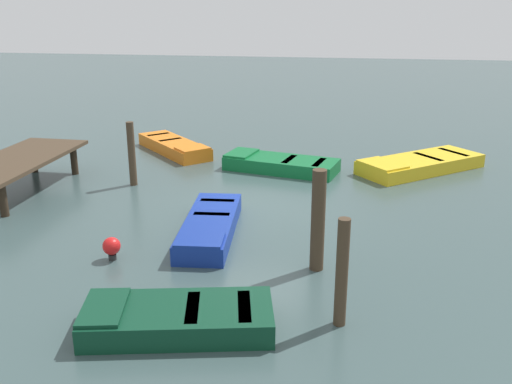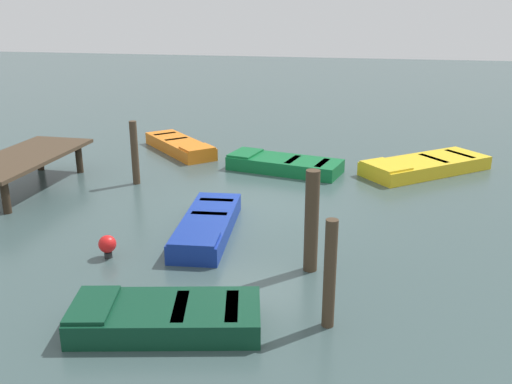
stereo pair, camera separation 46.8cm
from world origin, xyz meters
The scene contains 11 objects.
ground_plane centered at (0.00, 0.00, 0.00)m, with size 80.00×80.00×0.00m, color #384C4C.
dock_segment centered at (0.03, 6.51, 0.83)m, with size 4.51×1.97×0.95m.
rowboat_blue centered at (-2.11, 0.69, 0.22)m, with size 3.45×1.33×0.46m.
rowboat_yellow centered at (3.89, -4.44, 0.22)m, with size 3.72×4.05×0.46m.
rowboat_orange centered at (4.78, 3.64, 0.22)m, with size 3.30×3.21×0.46m.
rowboat_dark_green centered at (-5.94, 0.27, 0.22)m, with size 1.86×3.17×0.46m.
rowboat_green centered at (3.19, -0.23, 0.22)m, with size 2.03×3.61×0.46m.
mooring_piling_far_right centered at (-3.41, -1.76, 1.01)m, with size 0.27×0.27×2.01m, color #423323.
mooring_piling_near_left centered at (1.09, 3.70, 0.90)m, with size 0.20×0.20×1.81m, color #423323.
mooring_piling_mid_left centered at (-5.35, -2.25, 0.91)m, with size 0.20×0.20×1.83m, color #423323.
marker_buoy centered at (-3.67, 2.32, 0.29)m, with size 0.36×0.36×0.48m.
Camera 1 is at (-13.52, -2.25, 4.97)m, focal length 40.01 mm.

